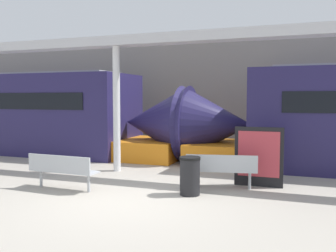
{
  "coord_description": "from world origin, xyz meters",
  "views": [
    {
      "loc": [
        3.56,
        -7.15,
        2.21
      ],
      "look_at": [
        -0.14,
        2.94,
        1.4
      ],
      "focal_mm": 40.0,
      "sensor_mm": 36.0,
      "label": 1
    }
  ],
  "objects_px": {
    "bench_near": "(62,168)",
    "bench_far": "(221,168)",
    "train_right": "(17,115)",
    "trash_bin": "(190,176)",
    "poster_board": "(259,157)",
    "support_column_near": "(117,109)"
  },
  "relations": [
    {
      "from": "train_right",
      "to": "bench_near",
      "type": "xyz_separation_m",
      "value": [
        5.9,
        -5.07,
        -0.99
      ]
    },
    {
      "from": "trash_bin",
      "to": "poster_board",
      "type": "distance_m",
      "value": 1.97
    },
    {
      "from": "bench_far",
      "to": "trash_bin",
      "type": "height_order",
      "value": "trash_bin"
    },
    {
      "from": "poster_board",
      "to": "support_column_near",
      "type": "height_order",
      "value": "support_column_near"
    },
    {
      "from": "bench_far",
      "to": "bench_near",
      "type": "bearing_deg",
      "value": -170.23
    },
    {
      "from": "bench_near",
      "to": "bench_far",
      "type": "height_order",
      "value": "same"
    },
    {
      "from": "bench_far",
      "to": "train_right",
      "type": "bearing_deg",
      "value": 147.21
    },
    {
      "from": "bench_near",
      "to": "poster_board",
      "type": "height_order",
      "value": "poster_board"
    },
    {
      "from": "poster_board",
      "to": "support_column_near",
      "type": "bearing_deg",
      "value": 172.37
    },
    {
      "from": "bench_near",
      "to": "support_column_near",
      "type": "relative_size",
      "value": 0.48
    },
    {
      "from": "poster_board",
      "to": "trash_bin",
      "type": "bearing_deg",
      "value": -134.89
    },
    {
      "from": "train_right",
      "to": "bench_far",
      "type": "height_order",
      "value": "train_right"
    },
    {
      "from": "train_right",
      "to": "poster_board",
      "type": "xyz_separation_m",
      "value": [
        10.28,
        -3.07,
        -0.76
      ]
    },
    {
      "from": "bench_near",
      "to": "support_column_near",
      "type": "distance_m",
      "value": 2.9
    },
    {
      "from": "bench_near",
      "to": "trash_bin",
      "type": "bearing_deg",
      "value": 14.33
    },
    {
      "from": "bench_far",
      "to": "poster_board",
      "type": "relative_size",
      "value": 1.18
    },
    {
      "from": "bench_far",
      "to": "support_column_near",
      "type": "bearing_deg",
      "value": 149.58
    },
    {
      "from": "bench_far",
      "to": "support_column_near",
      "type": "relative_size",
      "value": 0.47
    },
    {
      "from": "bench_near",
      "to": "poster_board",
      "type": "distance_m",
      "value": 4.82
    },
    {
      "from": "poster_board",
      "to": "bench_near",
      "type": "bearing_deg",
      "value": -155.44
    },
    {
      "from": "train_right",
      "to": "bench_far",
      "type": "xyz_separation_m",
      "value": [
        9.47,
        -3.67,
        -0.99
      ]
    },
    {
      "from": "support_column_near",
      "to": "trash_bin",
      "type": "bearing_deg",
      "value": -33.98
    }
  ]
}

